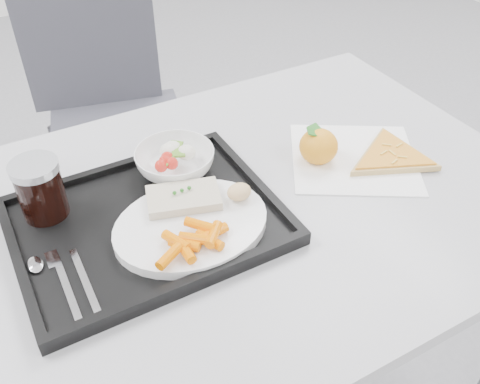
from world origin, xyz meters
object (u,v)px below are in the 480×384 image
Objects in this scene: chair at (108,99)px; cola_glass at (40,188)px; pizza_slice at (391,156)px; tangerine at (319,146)px; salad_bowl at (175,161)px; table at (225,231)px; dinner_plate at (191,225)px; tray at (147,223)px.

chair is 0.85m from cola_glass.
tangerine is at bearing 151.24° from pizza_slice.
pizza_slice is (0.41, -0.16, -0.03)m from salad_bowl.
tangerine reaches higher than pizza_slice.
table is 0.34m from cola_glass.
chair reaches higher than dinner_plate.
table is 1.29× the size of chair.
cola_glass is at bearing 157.66° from table.
tray is 0.51m from pizza_slice.
salad_bowl is (-0.04, 0.12, 0.11)m from table.
chair is at bearing 104.02° from tangerine.
table is 0.16m from tray.
dinner_plate reaches higher than tray.
salad_bowl reaches higher than pizza_slice.
tangerine is at bearing 7.70° from table.
chair is 0.98m from pizza_slice.
chair reaches higher than salad_bowl.
pizza_slice is (0.65, -0.16, -0.06)m from cola_glass.
dinner_plate is at bearing -166.98° from tangerine.
table is 7.89× the size of salad_bowl.
cola_glass reaches higher than tray.
chair is 0.88m from tangerine.
pizza_slice reaches higher than table.
dinner_plate is 2.82× the size of tangerine.
pizza_slice is at bearing -13.87° from cola_glass.
pizza_slice is at bearing -28.76° from tangerine.
dinner_plate is at bearing -44.41° from tray.
cola_glass is (-0.25, 0.00, 0.03)m from salad_bowl.
cola_glass is at bearing 170.32° from tangerine.
tray is 1.94× the size of pizza_slice.
tray is 4.17× the size of cola_glass.
chair is at bearing 66.71° from cola_glass.
cola_glass is at bearing 141.74° from dinner_plate.
table is 5.17× the size of pizza_slice.
chair is at bearing 78.59° from tray.
dinner_plate is 0.17m from salad_bowl.
table is at bearing -6.10° from tray.
dinner_plate is at bearing -97.03° from chair.
table is at bearing -22.34° from cola_glass.
tray is at bearing -101.41° from chair.
salad_bowl is 1.59× the size of tangerine.
tray reaches higher than table.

